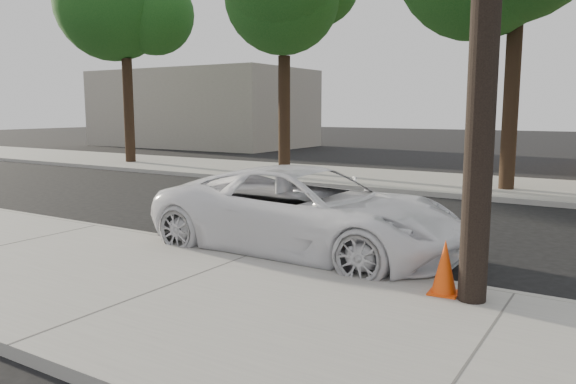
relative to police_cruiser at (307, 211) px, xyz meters
The scene contains 9 objects.
ground 1.63m from the police_cruiser, 109.70° to the left, with size 120.00×120.00×0.00m, color black.
near_sidewalk 3.06m from the police_cruiser, 99.41° to the right, with size 90.00×4.40×0.15m, color gray.
far_sidewalk 9.90m from the police_cruiser, 92.83° to the left, with size 90.00×5.00×0.15m, color gray.
curb_near 1.11m from the police_cruiser, 123.36° to the right, with size 90.00×0.12×0.16m, color #9E9B93.
building_far 29.65m from the police_cruiser, 133.80° to the left, with size 14.00×8.00×5.00m, color gray.
tree_a 17.95m from the police_cruiser, 147.19° to the left, with size 4.65×4.50×9.00m.
tree_b 12.55m from the police_cruiser, 123.77° to the left, with size 4.34×4.20×8.45m.
police_cruiser is the anchor object (origin of this frame).
traffic_cone 3.04m from the police_cruiser, 24.89° to the right, with size 0.39×0.39×0.71m.
Camera 1 is at (5.18, -9.53, 2.48)m, focal length 35.00 mm.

